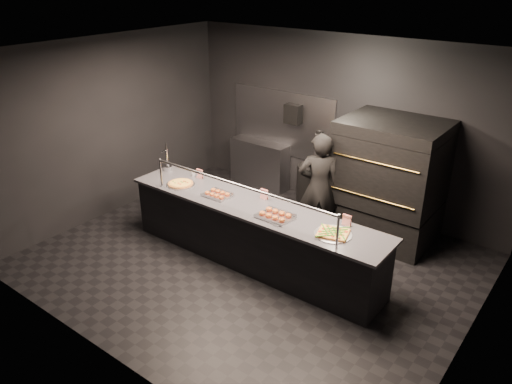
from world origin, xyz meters
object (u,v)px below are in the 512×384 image
slider_tray_a (217,194)px  trash_bin (309,185)px  service_counter (252,234)px  round_pizza (181,184)px  pizza_oven (389,180)px  beer_tap (167,162)px  fire_extinguisher (319,146)px  prep_shelf (260,164)px  worker (319,188)px  slider_tray_b (275,215)px  towel_dispenser (293,114)px  square_pizza (333,233)px

slider_tray_a → trash_bin: size_ratio=0.55×
service_counter → round_pizza: size_ratio=9.33×
pizza_oven → beer_tap: (-3.09, -1.70, 0.10)m
beer_tap → fire_extinguisher: bearing=55.0°
beer_tap → prep_shelf: bearing=82.2°
prep_shelf → worker: size_ratio=0.69×
prep_shelf → slider_tray_a: (1.00, -2.37, 0.49)m
slider_tray_b → round_pizza: bearing=179.7°
service_counter → trash_bin: 2.19m
fire_extinguisher → beer_tap: size_ratio=1.01×
service_counter → pizza_oven: bearing=57.7°
pizza_oven → prep_shelf: 2.88m
prep_shelf → towel_dispenser: 1.31m
towel_dispenser → slider_tray_a: size_ratio=0.85×
round_pizza → trash_bin: round_pizza is taller
beer_tap → worker: bearing=23.3°
round_pizza → slider_tray_a: size_ratio=1.07×
towel_dispenser → pizza_oven: bearing=-13.1°
beer_tap → towel_dispenser: bearing=65.7°
round_pizza → worker: worker is taller
prep_shelf → slider_tray_a: size_ratio=2.91×
towel_dispenser → slider_tray_b: towel_dispenser is taller
round_pizza → worker: bearing=36.6°
trash_bin → worker: 1.33m
slider_tray_a → worker: bearing=51.4°
fire_extinguisher → square_pizza: bearing=-55.8°
fire_extinguisher → pizza_oven: bearing=-17.9°
towel_dispenser → slider_tray_a: towel_dispenser is taller
trash_bin → worker: (0.75, -0.98, 0.50)m
service_counter → pizza_oven: pizza_oven is taller
beer_tap → trash_bin: beer_tap is taller
towel_dispenser → trash_bin: size_ratio=0.47×
slider_tray_b → square_pizza: (0.85, 0.05, -0.01)m
pizza_oven → square_pizza: size_ratio=4.00×
beer_tap → trash_bin: bearing=52.1°
service_counter → trash_bin: bearing=99.7°
prep_shelf → round_pizza: (0.28, -2.41, 0.49)m
pizza_oven → square_pizza: 1.95m
service_counter → towel_dispenser: 2.78m
slider_tray_a → worker: size_ratio=0.24×
pizza_oven → towel_dispenser: size_ratio=5.46×
beer_tap → worker: size_ratio=0.29×
round_pizza → square_pizza: 2.63m
pizza_oven → trash_bin: bearing=170.6°
round_pizza → service_counter: bearing=3.7°
slider_tray_a → trash_bin: (0.23, 2.21, -0.57)m
slider_tray_b → square_pizza: slider_tray_b is taller
service_counter → trash_bin: service_counter is taller
slider_tray_b → pizza_oven: bearing=69.7°
slider_tray_b → service_counter: bearing=168.4°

